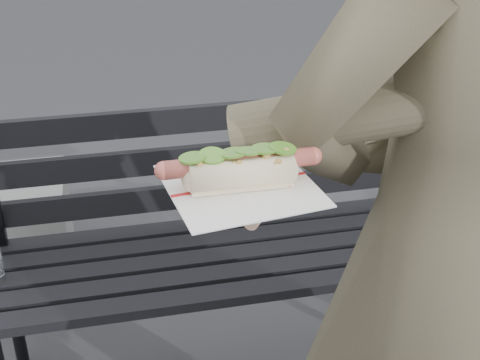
{
  "coord_description": "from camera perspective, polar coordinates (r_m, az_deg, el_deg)",
  "views": [
    {
      "loc": [
        -0.28,
        -0.84,
        1.61
      ],
      "look_at": [
        -0.12,
        -0.08,
        1.19
      ],
      "focal_mm": 50.0,
      "sensor_mm": 36.0,
      "label": 1
    }
  ],
  "objects": [
    {
      "name": "held_hotdog",
      "position": [
        0.99,
        10.2,
        4.69
      ],
      "size": [
        0.63,
        0.32,
        0.2
      ],
      "color": "brown"
    },
    {
      "name": "park_bench",
      "position": [
        2.03,
        -1.82,
        -4.14
      ],
      "size": [
        1.5,
        0.44,
        0.88
      ],
      "color": "black",
      "rests_on": "ground"
    },
    {
      "name": "person",
      "position": [
        1.24,
        17.33,
        -6.17
      ],
      "size": [
        0.74,
        0.53,
        1.88
      ],
      "primitive_type": "imported",
      "rotation": [
        0.0,
        0.0,
        3.27
      ],
      "color": "brown",
      "rests_on": "ground"
    }
  ]
}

